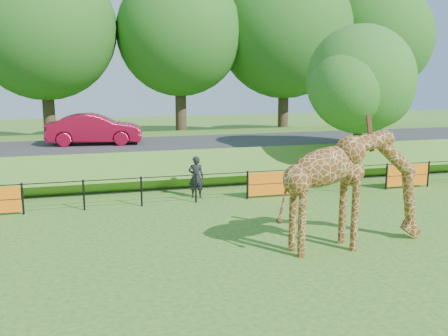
% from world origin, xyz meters
% --- Properties ---
extents(ground, '(90.00, 90.00, 0.00)m').
position_xyz_m(ground, '(0.00, 0.00, 0.00)').
color(ground, '#2D6118').
rests_on(ground, ground).
extents(giraffe, '(4.60, 1.18, 3.25)m').
position_xyz_m(giraffe, '(3.20, 2.24, 1.62)').
color(giraffe, '#5E3413').
rests_on(giraffe, ground).
extents(perimeter_fence, '(28.07, 0.10, 1.10)m').
position_xyz_m(perimeter_fence, '(0.00, 8.00, 0.55)').
color(perimeter_fence, black).
rests_on(perimeter_fence, ground).
extents(embankment, '(40.00, 9.00, 1.30)m').
position_xyz_m(embankment, '(0.00, 15.50, 0.65)').
color(embankment, '#2D6118').
rests_on(embankment, ground).
extents(road, '(40.00, 5.00, 0.12)m').
position_xyz_m(road, '(0.00, 14.00, 1.36)').
color(road, '#2F2F31').
rests_on(road, embankment).
extents(car_red, '(4.49, 1.99, 1.43)m').
position_xyz_m(car_red, '(-3.47, 14.49, 2.14)').
color(car_red, maroon).
rests_on(car_red, road).
extents(visitor, '(0.66, 0.51, 1.62)m').
position_xyz_m(visitor, '(0.17, 8.77, 0.81)').
color(visitor, black).
rests_on(visitor, ground).
extents(tree_east, '(5.40, 4.71, 6.76)m').
position_xyz_m(tree_east, '(7.60, 9.63, 4.28)').
color(tree_east, '#382819').
rests_on(tree_east, ground).
extents(bg_tree_line, '(37.30, 8.80, 11.82)m').
position_xyz_m(bg_tree_line, '(1.89, 22.00, 7.19)').
color(bg_tree_line, '#382819').
rests_on(bg_tree_line, ground).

